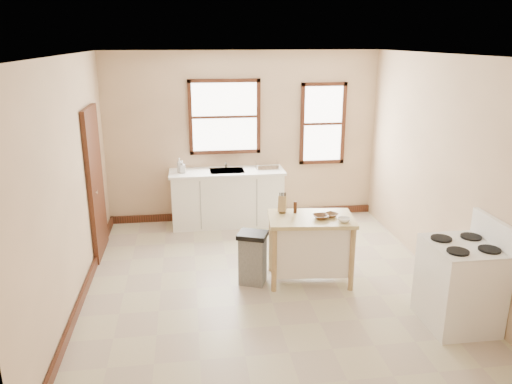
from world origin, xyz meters
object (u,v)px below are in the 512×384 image
(dish_rack, at_px, (267,166))
(knife_block, at_px, (282,205))
(soap_bottle_a, at_px, (179,165))
(trash_bin, at_px, (253,258))
(kitchen_island, at_px, (310,249))
(bowl_b, at_px, (331,215))
(pepper_grinder, at_px, (295,207))
(gas_stove, at_px, (461,273))
(soap_bottle_b, at_px, (182,167))
(bowl_c, at_px, (344,220))
(bowl_a, at_px, (321,217))

(dish_rack, height_order, knife_block, knife_block)
(soap_bottle_a, relative_size, trash_bin, 0.35)
(kitchen_island, height_order, knife_block, knife_block)
(bowl_b, bearing_deg, knife_block, 156.85)
(pepper_grinder, distance_m, gas_stove, 2.07)
(soap_bottle_a, distance_m, kitchen_island, 2.77)
(pepper_grinder, bearing_deg, soap_bottle_b, 125.88)
(trash_bin, bearing_deg, soap_bottle_a, 134.48)
(pepper_grinder, distance_m, bowl_c, 0.65)
(gas_stove, bearing_deg, bowl_b, 132.21)
(knife_block, xyz_separation_m, bowl_a, (0.42, -0.30, -0.08))
(kitchen_island, distance_m, gas_stove, 1.81)
(knife_block, height_order, pepper_grinder, knife_block)
(pepper_grinder, height_order, bowl_b, pepper_grinder)
(pepper_grinder, distance_m, bowl_b, 0.46)
(dish_rack, xyz_separation_m, kitchen_island, (0.20, -2.20, -0.54))
(soap_bottle_b, xyz_separation_m, pepper_grinder, (1.41, -1.95, -0.09))
(soap_bottle_b, relative_size, trash_bin, 0.29)
(dish_rack, height_order, bowl_b, dish_rack)
(trash_bin, bearing_deg, bowl_b, 19.44)
(soap_bottle_b, relative_size, bowl_b, 1.19)
(bowl_c, distance_m, trash_bin, 1.23)
(kitchen_island, xyz_separation_m, bowl_c, (0.35, -0.22, 0.45))
(bowl_c, xyz_separation_m, gas_stove, (0.98, -0.99, -0.29))
(pepper_grinder, height_order, bowl_a, pepper_grinder)
(knife_block, distance_m, trash_bin, 0.77)
(bowl_a, xyz_separation_m, bowl_c, (0.25, -0.15, 0.00))
(dish_rack, bearing_deg, pepper_grinder, -91.70)
(dish_rack, distance_m, knife_block, 1.97)
(soap_bottle_a, bearing_deg, bowl_c, -54.87)
(bowl_a, bearing_deg, gas_stove, -42.94)
(soap_bottle_b, relative_size, knife_block, 0.99)
(bowl_a, distance_m, bowl_c, 0.29)
(trash_bin, bearing_deg, pepper_grinder, 36.86)
(kitchen_island, xyz_separation_m, bowl_a, (0.10, -0.07, 0.45))
(bowl_a, bearing_deg, trash_bin, 173.79)
(soap_bottle_a, xyz_separation_m, bowl_c, (1.97, -2.37, -0.16))
(bowl_a, distance_m, trash_bin, 1.00)
(soap_bottle_b, xyz_separation_m, kitchen_island, (1.58, -2.13, -0.59))
(dish_rack, relative_size, bowl_c, 2.46)
(pepper_grinder, xyz_separation_m, bowl_b, (0.41, -0.19, -0.05))
(dish_rack, relative_size, knife_block, 1.87)
(knife_block, xyz_separation_m, gas_stove, (1.65, -1.44, -0.36))
(kitchen_island, relative_size, bowl_a, 5.49)
(knife_block, bearing_deg, dish_rack, 105.95)
(dish_rack, relative_size, pepper_grinder, 2.49)
(trash_bin, height_order, gas_stove, gas_stove)
(bowl_a, relative_size, gas_stove, 0.16)
(bowl_b, bearing_deg, soap_bottle_b, 130.44)
(soap_bottle_b, bearing_deg, bowl_a, -55.02)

